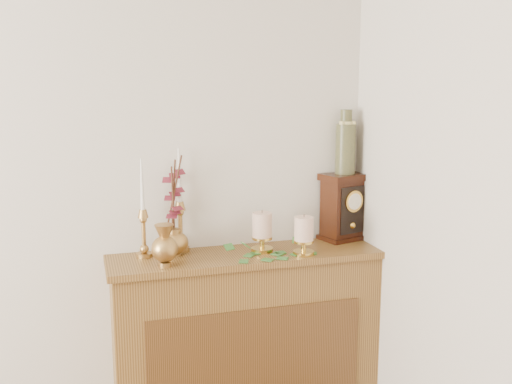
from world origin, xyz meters
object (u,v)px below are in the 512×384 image
object	(u,v)px
candlestick_center	(180,218)
ceramic_vase	(346,145)
mantel_clock	(344,207)
candlestick_left	(143,225)
ginger_jar	(174,209)
bud_vase	(165,246)

from	to	relation	value
candlestick_center	ceramic_vase	xyz separation A→B (m)	(0.79, -0.01, 0.31)
mantel_clock	ceramic_vase	size ratio (longest dim) A/B	1.06
candlestick_left	ceramic_vase	xyz separation A→B (m)	(0.96, 0.03, 0.32)
ginger_jar	ceramic_vase	bearing A→B (deg)	1.00
bud_vase	mantel_clock	world-z (taller)	mantel_clock
mantel_clock	candlestick_left	bearing A→B (deg)	165.41
candlestick_left	bud_vase	size ratio (longest dim) A/B	2.43
candlestick_left	bud_vase	distance (m)	0.19
ceramic_vase	mantel_clock	bearing A→B (deg)	-73.67
candlestick_left	candlestick_center	world-z (taller)	candlestick_center
candlestick_center	mantel_clock	size ratio (longest dim) A/B	1.45
mantel_clock	ceramic_vase	world-z (taller)	ceramic_vase
candlestick_left	ceramic_vase	size ratio (longest dim) A/B	1.43
bud_vase	mantel_clock	xyz separation A→B (m)	(0.90, 0.19, 0.07)
candlestick_left	bud_vase	bearing A→B (deg)	-67.54
candlestick_center	bud_vase	distance (m)	0.24
candlestick_center	bud_vase	size ratio (longest dim) A/B	2.61
candlestick_center	mantel_clock	xyz separation A→B (m)	(0.80, -0.01, 0.01)
candlestick_center	mantel_clock	distance (m)	0.80
bud_vase	ceramic_vase	distance (m)	0.99
candlestick_center	ceramic_vase	bearing A→B (deg)	-0.81
candlestick_center	ginger_jar	size ratio (longest dim) A/B	1.04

